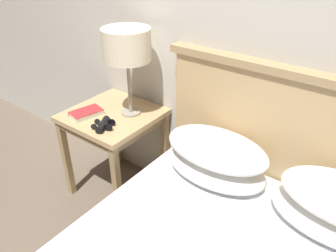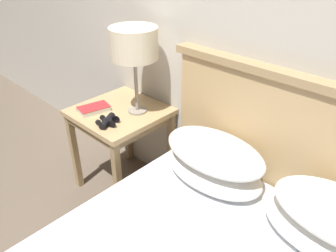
# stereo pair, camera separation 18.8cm
# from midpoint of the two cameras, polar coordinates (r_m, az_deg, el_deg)

# --- Properties ---
(wall_back) EXTENTS (8.00, 0.06, 2.60)m
(wall_back) POSITION_cam_midpoint_polar(r_m,az_deg,el_deg) (1.89, 8.15, 17.27)
(wall_back) COLOR beige
(wall_back) RESTS_ON ground_plane
(nightstand) EXTENTS (0.58, 0.58, 0.67)m
(nightstand) POSITION_cam_midpoint_polar(r_m,az_deg,el_deg) (2.32, -11.76, 0.29)
(nightstand) COLOR tan
(nightstand) RESTS_ON ground_plane
(table_lamp) EXTENTS (0.30, 0.30, 0.57)m
(table_lamp) POSITION_cam_midpoint_polar(r_m,az_deg,el_deg) (2.07, -9.86, 13.54)
(table_lamp) COLOR gray
(table_lamp) RESTS_ON nightstand
(book_on_nightstand) EXTENTS (0.17, 0.23, 0.04)m
(book_on_nightstand) POSITION_cam_midpoint_polar(r_m,az_deg,el_deg) (2.28, -16.37, 2.13)
(book_on_nightstand) COLOR silver
(book_on_nightstand) RESTS_ON nightstand
(binoculars_pair) EXTENTS (0.16, 0.16, 0.05)m
(binoculars_pair) POSITION_cam_midpoint_polar(r_m,az_deg,el_deg) (2.11, -13.77, 0.17)
(binoculars_pair) COLOR black
(binoculars_pair) RESTS_ON nightstand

